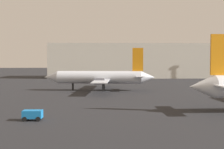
# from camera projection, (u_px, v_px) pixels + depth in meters

# --- Properties ---
(airplane_distant) EXTENTS (28.41, 26.53, 10.81)m
(airplane_distant) POSITION_uv_depth(u_px,v_px,m) (100.00, 77.00, 70.56)
(airplane_distant) COLOR silver
(airplane_distant) RESTS_ON ground_plane
(baggage_cart) EXTENTS (2.43, 1.41, 1.30)m
(baggage_cart) POSITION_uv_depth(u_px,v_px,m) (33.00, 115.00, 34.93)
(baggage_cart) COLOR #1972BF
(baggage_cart) RESTS_ON ground_plane
(terminal_building) EXTENTS (75.29, 20.91, 15.14)m
(terminal_building) POSITION_uv_depth(u_px,v_px,m) (134.00, 61.00, 128.12)
(terminal_building) COLOR beige
(terminal_building) RESTS_ON ground_plane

